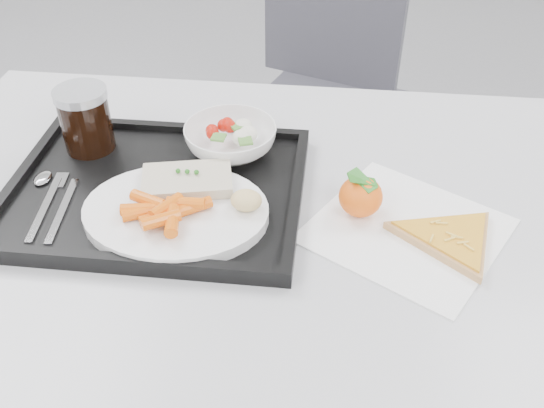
{
  "coord_description": "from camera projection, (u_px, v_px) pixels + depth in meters",
  "views": [
    {
      "loc": [
        0.08,
        -0.4,
        1.33
      ],
      "look_at": [
        0.01,
        0.29,
        0.77
      ],
      "focal_mm": 40.0,
      "sensor_mm": 36.0,
      "label": 1
    }
  ],
  "objects": [
    {
      "name": "fish_fillet",
      "position": [
        187.0,
        180.0,
        0.9
      ],
      "size": [
        0.15,
        0.11,
        0.03
      ],
      "color": "beige",
      "rests_on": "dinner_plate"
    },
    {
      "name": "cutlery",
      "position": [
        50.0,
        196.0,
        0.92
      ],
      "size": [
        0.09,
        0.17,
        0.01
      ],
      "color": "silver",
      "rests_on": "tray"
    },
    {
      "name": "salad_contents",
      "position": [
        234.0,
        130.0,
        1.0
      ],
      "size": [
        0.09,
        0.08,
        0.03
      ],
      "color": "#AE1408",
      "rests_on": "salad_bowl"
    },
    {
      "name": "napkin",
      "position": [
        407.0,
        230.0,
        0.88
      ],
      "size": [
        0.34,
        0.33,
        0.0
      ],
      "color": "white",
      "rests_on": "table"
    },
    {
      "name": "salad_bowl",
      "position": [
        231.0,
        139.0,
        1.0
      ],
      "size": [
        0.15,
        0.15,
        0.05
      ],
      "color": "white",
      "rests_on": "tray"
    },
    {
      "name": "tangerine",
      "position": [
        361.0,
        196.0,
        0.89
      ],
      "size": [
        0.09,
        0.09,
        0.07
      ],
      "color": "orange",
      "rests_on": "napkin"
    },
    {
      "name": "table",
      "position": [
        269.0,
        242.0,
        0.96
      ],
      "size": [
        1.2,
        0.8,
        0.75
      ],
      "color": "silver",
      "rests_on": "ground"
    },
    {
      "name": "tray",
      "position": [
        157.0,
        191.0,
        0.94
      ],
      "size": [
        0.45,
        0.35,
        0.03
      ],
      "color": "black",
      "rests_on": "table"
    },
    {
      "name": "bread_roll",
      "position": [
        246.0,
        200.0,
        0.86
      ],
      "size": [
        0.05,
        0.04,
        0.03
      ],
      "color": "tan",
      "rests_on": "dinner_plate"
    },
    {
      "name": "pizza_slice",
      "position": [
        450.0,
        238.0,
        0.85
      ],
      "size": [
        0.23,
        0.23,
        0.02
      ],
      "color": "tan",
      "rests_on": "napkin"
    },
    {
      "name": "cola_glass",
      "position": [
        85.0,
        118.0,
        0.99
      ],
      "size": [
        0.09,
        0.09,
        0.11
      ],
      "color": "black",
      "rests_on": "tray"
    },
    {
      "name": "chair",
      "position": [
        329.0,
        75.0,
        1.72
      ],
      "size": [
        0.54,
        0.55,
        0.93
      ],
      "color": "#3C3B43",
      "rests_on": "ground"
    },
    {
      "name": "dinner_plate",
      "position": [
        176.0,
        212.0,
        0.87
      ],
      "size": [
        0.27,
        0.27,
        0.02
      ],
      "color": "white",
      "rests_on": "tray"
    },
    {
      "name": "carrot_pile",
      "position": [
        165.0,
        211.0,
        0.84
      ],
      "size": [
        0.13,
        0.09,
        0.03
      ],
      "color": "#E65E0D",
      "rests_on": "dinner_plate"
    }
  ]
}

